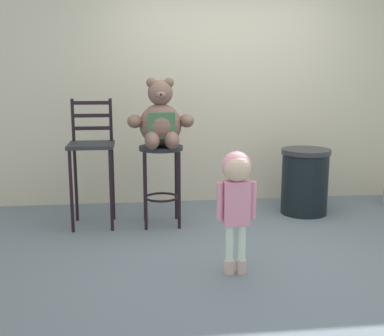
# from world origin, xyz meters

# --- Properties ---
(ground_plane) EXTENTS (24.00, 24.00, 0.00)m
(ground_plane) POSITION_xyz_m (0.00, 0.00, 0.00)
(ground_plane) COLOR slate
(building_wall) EXTENTS (6.31, 0.30, 3.23)m
(building_wall) POSITION_xyz_m (0.00, 1.76, 1.62)
(building_wall) COLOR beige
(building_wall) RESTS_ON ground_plane
(bar_stool_with_teddy) EXTENTS (0.43, 0.43, 0.79)m
(bar_stool_with_teddy) POSITION_xyz_m (-0.76, 0.75, 0.57)
(bar_stool_with_teddy) COLOR #24272B
(bar_stool_with_teddy) RESTS_ON ground_plane
(teddy_bear) EXTENTS (0.64, 0.57, 0.66)m
(teddy_bear) POSITION_xyz_m (-0.76, 0.72, 1.03)
(teddy_bear) COLOR brown
(teddy_bear) RESTS_ON bar_stool_with_teddy
(child_walking) EXTENTS (0.30, 0.24, 0.93)m
(child_walking) POSITION_xyz_m (-0.28, -0.53, 0.68)
(child_walking) COLOR #D3ABA0
(child_walking) RESTS_ON ground_plane
(trash_bin) EXTENTS (0.52, 0.52, 0.70)m
(trash_bin) POSITION_xyz_m (0.79, 0.96, 0.35)
(trash_bin) COLOR black
(trash_bin) RESTS_ON ground_plane
(bar_chair_empty) EXTENTS (0.44, 0.44, 1.24)m
(bar_chair_empty) POSITION_xyz_m (-1.43, 0.82, 0.73)
(bar_chair_empty) COLOR #24272B
(bar_chair_empty) RESTS_ON ground_plane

